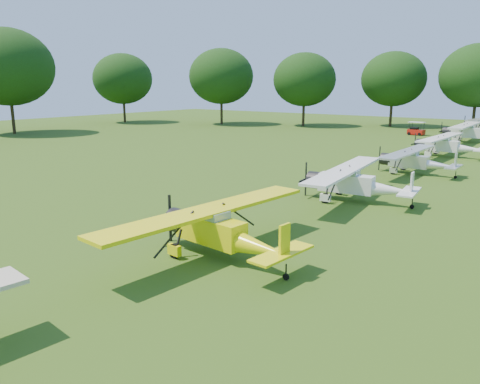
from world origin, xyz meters
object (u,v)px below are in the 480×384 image
at_px(aircraft_2, 219,228).
at_px(aircraft_4, 415,160).
at_px(golf_cart, 416,131).
at_px(aircraft_3, 355,181).
at_px(aircraft_5, 447,144).
at_px(aircraft_6, 471,131).

bearing_deg(aircraft_2, aircraft_4, 93.62).
bearing_deg(golf_cart, aircraft_4, -67.08).
xyz_separation_m(aircraft_3, aircraft_5, (-0.05, 22.16, -0.02)).
bearing_deg(aircraft_3, aircraft_4, 82.36).
xyz_separation_m(aircraft_2, aircraft_6, (-0.00, 48.12, 0.11)).
distance_m(aircraft_6, golf_cart, 9.16).
distance_m(aircraft_2, aircraft_5, 34.20).
xyz_separation_m(aircraft_3, aircraft_6, (-0.58, 36.09, 0.11)).
relative_size(aircraft_3, aircraft_5, 1.02).
bearing_deg(aircraft_4, aircraft_6, 92.61).
height_order(aircraft_2, golf_cart, aircraft_2).
xyz_separation_m(aircraft_5, aircraft_6, (-0.54, 13.93, 0.13)).
xyz_separation_m(aircraft_3, golf_cart, (-8.41, 40.79, -0.64)).
bearing_deg(aircraft_6, aircraft_4, -89.08).
height_order(aircraft_2, aircraft_5, aircraft_2).
bearing_deg(golf_cart, aircraft_5, -59.11).
xyz_separation_m(aircraft_4, golf_cart, (-8.61, 29.62, -0.53)).
bearing_deg(aircraft_4, aircraft_3, -90.26).
xyz_separation_m(aircraft_4, aircraft_5, (-0.25, 11.00, 0.08)).
relative_size(aircraft_3, golf_cart, 4.77).
bearing_deg(aircraft_2, aircraft_5, 94.67).
bearing_deg(golf_cart, aircraft_3, -71.64).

